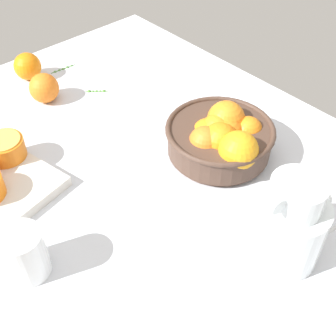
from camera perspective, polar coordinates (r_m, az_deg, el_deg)
The scene contains 9 objects.
ground_plane at distance 94.04cm, azimuth 0.13°, elevation -2.90°, with size 136.48×92.10×3.00cm, color silver.
fruit_bowl at distance 97.04cm, azimuth 6.97°, elevation 3.83°, with size 23.80×23.80×11.29cm.
juice_pitcher at distance 79.37cm, azimuth 15.05°, elevation -7.53°, with size 12.88×17.65×18.50cm.
second_glass at distance 80.23cm, azimuth -17.92°, elevation -10.63°, with size 7.73×7.73×9.55cm.
orange_half_2 at distance 100.96cm, azimuth -20.25°, elevation 2.42°, with size 8.63×8.63×4.60cm.
loose_orange_1 at distance 118.65cm, azimuth -15.62°, elevation 9.86°, with size 7.53×7.53×7.53cm, color orange.
loose_orange_3 at distance 129.25cm, azimuth -17.59°, elevation 12.33°, with size 7.35×7.35×7.35cm, color orange.
herb_sprig_0 at distance 121.25cm, azimuth -9.22°, elevation 9.78°, with size 4.04×4.69×0.97cm.
herb_sprig_1 at distance 132.66cm, azimuth -13.32°, elevation 12.35°, with size 1.13×7.76×0.92cm.
Camera 1 is at (47.87, -43.50, 66.76)cm, focal length 47.49 mm.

